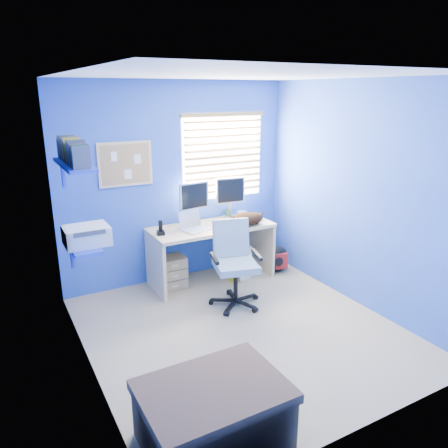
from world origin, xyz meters
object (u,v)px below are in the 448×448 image
laptop (196,221)px  office_chair (235,274)px  desk (212,253)px  tower_pc (236,259)px  cat (246,219)px

laptop → office_chair: size_ratio=0.34×
desk → laptop: laptop is taller
tower_pc → office_chair: size_ratio=0.47×
desk → tower_pc: desk is taller
desk → tower_pc: 0.39m
laptop → office_chair: 0.82m
office_chair → tower_pc: bearing=58.7°
tower_pc → office_chair: bearing=-128.6°
cat → office_chair: size_ratio=0.50×
cat → tower_pc: (-0.03, 0.20, -0.60)m
cat → office_chair: office_chair is taller
desk → cat: (0.39, -0.20, 0.46)m
desk → office_chair: bearing=-95.4°
laptop → tower_pc: (0.60, 0.06, -0.62)m
laptop → cat: size_ratio=0.69×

